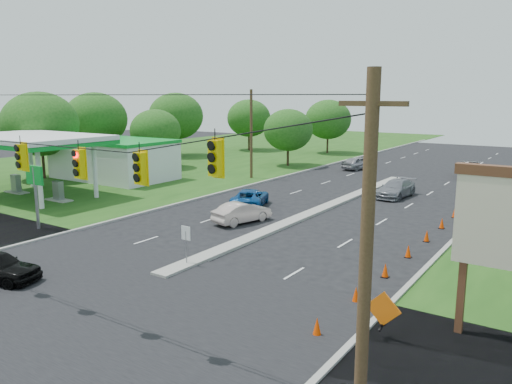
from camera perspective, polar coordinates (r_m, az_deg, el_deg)
The scene contains 38 objects.
ground at distance 21.66m, azimuth -18.77°, elevation -12.40°, with size 160.00×160.00×0.00m, color black.
grass_left at distance 56.65m, azimuth -21.32°, elevation 1.70°, with size 40.00×160.00×0.06m, color #1E4714.
cross_street at distance 21.66m, azimuth -18.77°, elevation -12.40°, with size 160.00×14.00×0.02m, color black.
curb_left at distance 50.06m, azimuth 1.73°, elevation 1.32°, with size 0.25×110.00×0.16m, color gray.
curb_right at distance 43.06m, azimuth 25.14°, elevation -1.31°, with size 0.25×110.00×0.16m, color gray.
median at distance 37.50m, azimuth 7.49°, elevation -2.04°, with size 1.00×34.00×0.18m, color gray.
median_sign at distance 24.99m, azimuth -8.00°, elevation -5.20°, with size 0.55×0.06×2.05m.
signal_span at distance 19.74m, azimuth -22.03°, elevation 0.23°, with size 25.60×0.32×9.00m.
utility_pole_far_left at distance 50.81m, azimuth -0.55°, elevation 6.59°, with size 0.28×0.28×9.00m, color #422D1C.
gas_station at distance 51.40m, azimuth -17.21°, elevation 3.99°, with size 18.40×19.70×5.20m.
cone_0 at distance 18.37m, azimuth 6.99°, elevation -15.03°, with size 0.32×0.32×0.70m, color #E93C00.
cone_1 at distance 21.29m, azimuth 11.35°, elevation -11.40°, with size 0.32×0.32×0.70m, color #E93C00.
cone_2 at distance 24.37m, azimuth 14.56°, elevation -8.63°, with size 0.32×0.32×0.70m, color #E93C00.
cone_3 at distance 27.55m, azimuth 17.01°, elevation -6.47°, with size 0.32×0.32×0.70m, color #E93C00.
cone_4 at distance 30.79m, azimuth 18.93°, elevation -4.75°, with size 0.32×0.32×0.70m, color #E93C00.
cone_5 at distance 34.09m, azimuth 20.48°, elevation -3.36°, with size 0.32×0.32×0.70m, color #E93C00.
cone_6 at distance 37.42m, azimuth 21.75°, elevation -2.22°, with size 0.32×0.32×0.70m, color #E93C00.
cone_7 at distance 40.68m, azimuth 23.63°, elevation -1.35°, with size 0.32×0.32×0.70m, color #E93C00.
cone_8 at distance 44.07m, azimuth 24.46°, elevation -0.53°, with size 0.32×0.32×0.70m, color #E93C00.
cone_9 at distance 47.48m, azimuth 25.18°, elevation 0.18°, with size 0.32×0.32×0.70m, color #E93C00.
cone_10 at distance 50.90m, azimuth 25.80°, elevation 0.79°, with size 0.32×0.32×0.70m, color #E93C00.
cone_11 at distance 54.33m, azimuth 26.34°, elevation 1.32°, with size 0.32×0.32×0.70m, color #E93C00.
cone_12 at distance 57.77m, azimuth 26.82°, elevation 1.79°, with size 0.32×0.32×0.70m, color #E93C00.
work_sign_0 at distance 18.20m, azimuth 14.33°, elevation -12.99°, with size 1.27×0.58×1.37m.
work_sign_1 at distance 31.14m, azimuth 23.08°, elevation -3.46°, with size 1.27×0.58×1.37m.
work_sign_2 at distance 44.73m, azimuth 26.54°, elevation 0.42°, with size 1.27×0.58×1.37m.
tree_1 at distance 54.98m, azimuth -23.44°, elevation 7.15°, with size 7.56×7.56×8.82m.
tree_2 at distance 59.48m, azimuth -11.42°, elevation 6.85°, with size 5.88×5.88×6.86m.
tree_3 at distance 70.76m, azimuth -9.14°, elevation 8.56°, with size 7.56×7.56×8.82m.
tree_4 at distance 77.65m, azimuth -0.83°, elevation 8.44°, with size 6.72×6.72×7.84m.
tree_5 at distance 60.06m, azimuth 3.69°, elevation 7.08°, with size 5.88×5.88×6.86m.
tree_6 at distance 74.21m, azimuth 8.24°, elevation 8.21°, with size 6.72×6.72×7.84m.
tree_14 at distance 64.06m, azimuth -17.86°, elevation 7.94°, with size 7.56×7.56×8.82m.
white_sedan at distance 33.38m, azimuth -1.60°, elevation -2.35°, with size 1.46×4.19×1.38m, color #C3ADA6.
blue_pickup at distance 38.08m, azimuth -0.70°, elevation -0.66°, with size 2.33×5.06×1.40m, color navy.
silver_car_far at distance 43.32m, azimuth 15.69°, elevation 0.38°, with size 2.03×5.00×1.45m, color slate.
silver_car_oncoming at distance 58.66m, azimuth 11.57°, elevation 3.26°, with size 1.76×4.38×1.49m, color gray.
dark_car_receding at distance 56.18m, azimuth 23.20°, elevation 2.33°, with size 1.71×4.91×1.62m, color black.
Camera 1 is at (16.11, -11.81, 8.37)m, focal length 35.00 mm.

